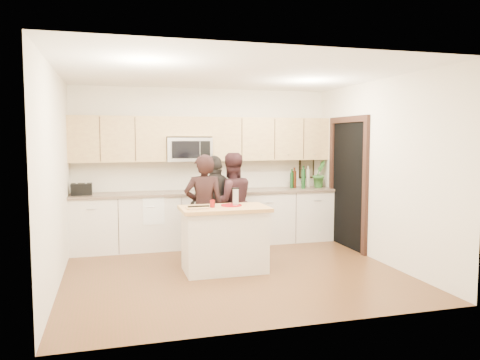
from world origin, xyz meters
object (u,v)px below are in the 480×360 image
object	(u,v)px
woman_center	(231,203)
toaster	(82,189)
island	(224,239)
woman_left	(204,209)
woman_right	(216,204)

from	to	relation	value
woman_center	toaster	bearing A→B (deg)	-16.06
island	toaster	bearing A→B (deg)	140.51
woman_left	woman_center	bearing A→B (deg)	-127.60
island	woman_right	distance (m)	1.12
woman_center	island	bearing A→B (deg)	67.82
island	woman_left	xyz separation A→B (m)	(-0.18, 0.55, 0.35)
island	toaster	size ratio (longest dim) A/B	3.76
woman_left	woman_right	distance (m)	0.60
woman_left	woman_center	world-z (taller)	woman_center
toaster	woman_center	xyz separation A→B (m)	(2.32, -0.54, -0.23)
woman_left	woman_center	distance (m)	0.75
toaster	woman_left	distance (m)	2.07
toaster	woman_right	distance (m)	2.15
island	woman_left	distance (m)	0.67
island	toaster	xyz separation A→B (m)	(-1.94, 1.61, 0.58)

